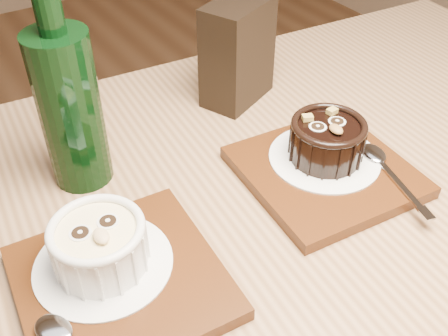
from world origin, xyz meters
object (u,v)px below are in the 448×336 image
at_px(condiment_stand, 238,53).
at_px(table, 274,295).
at_px(green_bottle, 69,105).
at_px(tray_right, 325,172).
at_px(ramekin_dark, 327,138).
at_px(ramekin_white, 99,243).
at_px(tray_left, 121,282).

bearing_deg(condiment_stand, table, -114.78).
relative_size(table, green_bottle, 5.02).
bearing_deg(tray_right, table, -153.84).
bearing_deg(green_bottle, ramekin_dark, -30.11).
bearing_deg(ramekin_white, condiment_stand, 34.48).
xyz_separation_m(ramekin_dark, green_bottle, (-0.24, 0.14, 0.05)).
bearing_deg(ramekin_white, tray_right, -1.04).
xyz_separation_m(tray_left, ramekin_white, (-0.01, 0.02, 0.04)).
relative_size(condiment_stand, green_bottle, 0.56).
bearing_deg(tray_right, ramekin_white, 179.33).
bearing_deg(ramekin_dark, green_bottle, 158.53).
bearing_deg(ramekin_dark, table, -141.88).
bearing_deg(ramekin_dark, tray_left, -164.79).
distance_m(ramekin_dark, green_bottle, 0.29).
relative_size(table, ramekin_dark, 14.63).
bearing_deg(condiment_stand, tray_left, -141.62).
bearing_deg(tray_right, green_bottle, 146.66).
xyz_separation_m(tray_left, green_bottle, (0.03, 0.17, 0.09)).
distance_m(tray_right, green_bottle, 0.29).
bearing_deg(ramekin_white, tray_left, -73.41).
xyz_separation_m(tray_right, condiment_stand, (0.01, 0.20, 0.06)).
relative_size(tray_left, green_bottle, 0.72).
height_order(tray_left, ramekin_dark, ramekin_dark).
bearing_deg(ramekin_dark, ramekin_white, -169.38).
bearing_deg(table, tray_right, 26.16).
bearing_deg(tray_left, ramekin_white, 106.95).
bearing_deg(tray_left, ramekin_dark, 6.58).
relative_size(table, ramekin_white, 14.36).
height_order(tray_left, condiment_stand, condiment_stand).
bearing_deg(ramekin_white, ramekin_dark, 1.62).
xyz_separation_m(ramekin_white, ramekin_dark, (0.28, 0.01, -0.00)).
height_order(table, green_bottle, green_bottle).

